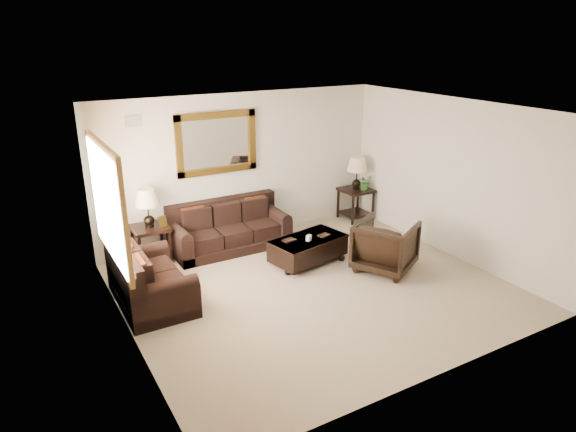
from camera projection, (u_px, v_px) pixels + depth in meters
room at (316, 204)px, 7.42m from camera, size 5.51×5.01×2.71m
window at (108, 204)px, 6.82m from camera, size 0.07×1.96×1.66m
mirror at (217, 143)px, 9.03m from camera, size 1.50×0.06×1.10m
air_vent at (133, 121)px, 8.21m from camera, size 0.25×0.02×0.18m
sofa at (229, 231)px, 9.24m from camera, size 2.08×0.90×0.85m
loveseat at (147, 282)px, 7.33m from camera, size 0.93×1.57×0.88m
end_table_left at (149, 215)px, 8.47m from camera, size 0.59×0.59×1.29m
end_table_right at (357, 179)px, 10.47m from camera, size 0.60×0.60×1.32m
coffee_table at (308, 247)px, 8.66m from camera, size 1.39×0.93×0.54m
armchair at (386, 244)px, 8.33m from camera, size 1.16×1.18×0.91m
potted_plant at (365, 184)px, 10.47m from camera, size 0.30×0.33×0.24m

